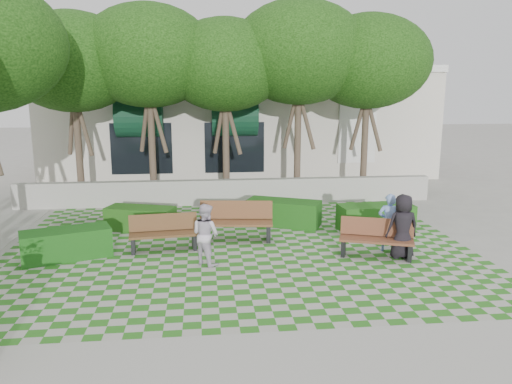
{
  "coord_description": "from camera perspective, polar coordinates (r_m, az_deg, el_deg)",
  "views": [
    {
      "loc": [
        -0.93,
        -11.56,
        4.13
      ],
      "look_at": [
        0.5,
        1.5,
        1.4
      ],
      "focal_mm": 35.0,
      "sensor_mm": 36.0,
      "label": 1
    }
  ],
  "objects": [
    {
      "name": "ground",
      "position": [
        12.31,
        -1.57,
        -7.87
      ],
      "size": [
        90.0,
        90.0,
        0.0
      ],
      "primitive_type": "plane",
      "color": "gray",
      "rests_on": "ground"
    },
    {
      "name": "bench_mid",
      "position": [
        13.84,
        -2.31,
        -3.42
      ],
      "size": [
        2.09,
        0.92,
        1.06
      ],
      "rotation": [
        0.0,
        0.0,
        -0.12
      ],
      "color": "brown",
      "rests_on": "ground"
    },
    {
      "name": "hedge_midright",
      "position": [
        15.35,
        3.16,
        -2.39
      ],
      "size": [
        2.38,
        1.73,
        0.78
      ],
      "primitive_type": "cube",
      "rotation": [
        0.0,
        0.0,
        -0.43
      ],
      "color": "#164813",
      "rests_on": "ground"
    },
    {
      "name": "lawn",
      "position": [
        13.25,
        -1.93,
        -6.4
      ],
      "size": [
        12.0,
        12.0,
        0.0
      ],
      "primitive_type": "plane",
      "color": "#2B721E",
      "rests_on": "ground"
    },
    {
      "name": "person_dark",
      "position": [
        12.81,
        16.42,
        -3.79
      ],
      "size": [
        0.79,
        0.52,
        1.61
      ],
      "primitive_type": "imported",
      "rotation": [
        0.0,
        0.0,
        3.15
      ],
      "color": "black",
      "rests_on": "ground"
    },
    {
      "name": "person_blue",
      "position": [
        13.24,
        14.95,
        -3.41
      ],
      "size": [
        0.64,
        0.53,
        1.52
      ],
      "primitive_type": "imported",
      "rotation": [
        0.0,
        0.0,
        2.8
      ],
      "color": "#799ADC",
      "rests_on": "ground"
    },
    {
      "name": "hedge_east",
      "position": [
        15.22,
        13.52,
        -2.85
      ],
      "size": [
        2.25,
        1.04,
        0.77
      ],
      "primitive_type": "cube",
      "rotation": [
        0.0,
        0.0,
        0.08
      ],
      "color": "#1A4C14",
      "rests_on": "ground"
    },
    {
      "name": "hedge_midleft",
      "position": [
        15.19,
        -13.05,
        -2.99
      ],
      "size": [
        2.14,
        1.39,
        0.7
      ],
      "primitive_type": "cube",
      "rotation": [
        0.0,
        0.0,
        -0.33
      ],
      "color": "#1B4913",
      "rests_on": "ground"
    },
    {
      "name": "retaining_wall",
      "position": [
        18.16,
        -3.18,
        0.03
      ],
      "size": [
        15.0,
        0.36,
        0.9
      ],
      "primitive_type": "cube",
      "color": "#9E9B93",
      "rests_on": "ground"
    },
    {
      "name": "sidewalk_south",
      "position": [
        8.06,
        1.33,
        -19.06
      ],
      "size": [
        16.0,
        2.0,
        0.01
      ],
      "primitive_type": "cube",
      "color": "#9E9B93",
      "rests_on": "ground"
    },
    {
      "name": "bench_west",
      "position": [
        13.21,
        -10.5,
        -4.66
      ],
      "size": [
        1.81,
        0.76,
        0.92
      ],
      "rotation": [
        0.0,
        0.0,
        0.1
      ],
      "color": "#52341C",
      "rests_on": "ground"
    },
    {
      "name": "hedge_west",
      "position": [
        13.24,
        -20.85,
        -5.57
      ],
      "size": [
        2.26,
        1.51,
        0.73
      ],
      "primitive_type": "cube",
      "rotation": [
        0.0,
        0.0,
        0.35
      ],
      "color": "#144713",
      "rests_on": "ground"
    },
    {
      "name": "tree_row",
      "position": [
        17.57,
        -9.61,
        15.01
      ],
      "size": [
        17.7,
        13.4,
        7.41
      ],
      "color": "#47382B",
      "rests_on": "ground"
    },
    {
      "name": "bench_east",
      "position": [
        12.84,
        13.59,
        -5.23
      ],
      "size": [
        1.89,
        1.17,
        0.94
      ],
      "rotation": [
        0.0,
        0.0,
        -0.35
      ],
      "color": "brown",
      "rests_on": "ground"
    },
    {
      "name": "building",
      "position": [
        25.76,
        -2.1,
        8.14
      ],
      "size": [
        18.0,
        8.92,
        5.15
      ],
      "color": "beige",
      "rests_on": "ground"
    },
    {
      "name": "person_white",
      "position": [
        11.94,
        -5.78,
        -4.81
      ],
      "size": [
        0.91,
        0.91,
        1.48
      ],
      "primitive_type": "imported",
      "rotation": [
        0.0,
        0.0,
        2.37
      ],
      "color": "silver",
      "rests_on": "ground"
    }
  ]
}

